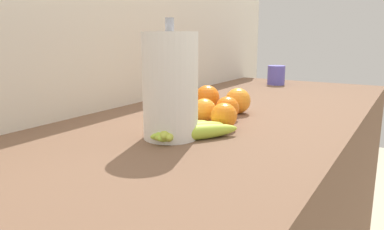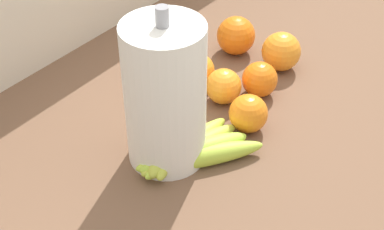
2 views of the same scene
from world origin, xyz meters
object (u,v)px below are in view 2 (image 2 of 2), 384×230
(banana_bunch, at_px, (185,148))
(orange_center, at_px, (198,70))
(orange_far_right, at_px, (248,114))
(orange_back_left, at_px, (224,86))
(orange_front, at_px, (260,79))
(orange_right, at_px, (236,36))
(paper_towel_roll, at_px, (165,96))
(orange_back_right, at_px, (281,52))

(banana_bunch, bearing_deg, orange_center, 30.61)
(orange_far_right, height_order, orange_back_left, orange_far_right)
(orange_front, bearing_deg, orange_right, 50.69)
(orange_far_right, relative_size, orange_back_left, 1.02)
(orange_back_left, bearing_deg, orange_front, -35.35)
(orange_far_right, distance_m, orange_back_left, 0.09)
(orange_right, distance_m, orange_center, 0.14)
(orange_right, relative_size, orange_center, 1.25)
(orange_center, relative_size, paper_towel_roll, 0.23)
(orange_front, xyz_separation_m, orange_far_right, (-0.10, -0.04, 0.00))
(orange_right, bearing_deg, orange_back_right, -87.60)
(banana_bunch, xyz_separation_m, paper_towel_roll, (-0.01, 0.03, 0.10))
(banana_bunch, height_order, orange_far_right, orange_far_right)
(paper_towel_roll, bearing_deg, orange_far_right, -27.34)
(orange_right, height_order, paper_towel_roll, paper_towel_roll)
(orange_center, bearing_deg, orange_far_right, -110.55)
(banana_bunch, distance_m, orange_center, 0.21)
(orange_far_right, bearing_deg, banana_bunch, 160.42)
(orange_right, height_order, orange_far_right, orange_right)
(orange_back_right, bearing_deg, orange_far_right, -165.63)
(orange_back_left, distance_m, paper_towel_roll, 0.20)
(banana_bunch, relative_size, orange_back_right, 2.61)
(orange_back_right, xyz_separation_m, paper_towel_roll, (-0.34, 0.02, 0.08))
(orange_front, relative_size, orange_back_right, 0.86)
(banana_bunch, distance_m, orange_back_right, 0.33)
(orange_front, relative_size, orange_center, 1.05)
(orange_right, bearing_deg, orange_back_left, -153.85)
(orange_center, relative_size, orange_back_right, 0.82)
(orange_front, height_order, orange_back_right, orange_back_right)
(orange_back_left, relative_size, paper_towel_roll, 0.24)
(banana_bunch, distance_m, orange_right, 0.34)
(orange_front, bearing_deg, paper_towel_roll, 172.27)
(orange_center, height_order, paper_towel_roll, paper_towel_roll)
(orange_front, height_order, paper_towel_roll, paper_towel_roll)
(orange_front, xyz_separation_m, orange_back_left, (-0.06, 0.04, -0.00))
(banana_bunch, height_order, orange_center, orange_center)
(orange_center, bearing_deg, orange_back_left, -102.43)
(banana_bunch, distance_m, orange_back_left, 0.17)
(orange_back_right, relative_size, paper_towel_roll, 0.29)
(banana_bunch, bearing_deg, paper_towel_roll, 116.47)
(banana_bunch, relative_size, orange_right, 2.55)
(orange_front, bearing_deg, orange_far_right, -158.88)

